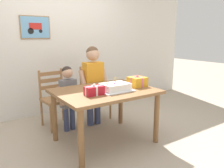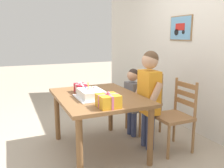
# 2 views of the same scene
# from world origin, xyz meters

# --- Properties ---
(ground_plane) EXTENTS (20.00, 20.00, 0.00)m
(ground_plane) POSITION_xyz_m (0.00, 0.00, 0.00)
(ground_plane) COLOR tan
(back_wall) EXTENTS (6.40, 0.11, 2.60)m
(back_wall) POSITION_xyz_m (-0.00, 1.63, 1.30)
(back_wall) COLOR silver
(back_wall) RESTS_ON ground
(dining_table) EXTENTS (1.30, 0.99, 0.74)m
(dining_table) POSITION_xyz_m (0.00, 0.00, 0.65)
(dining_table) COLOR brown
(dining_table) RESTS_ON ground
(birthday_cake) EXTENTS (0.44, 0.34, 0.19)m
(birthday_cake) POSITION_xyz_m (0.08, -0.12, 0.79)
(birthday_cake) COLOR silver
(birthday_cake) RESTS_ON dining_table
(gift_box_red_large) EXTENTS (0.23, 0.22, 0.17)m
(gift_box_red_large) POSITION_xyz_m (0.50, -0.07, 0.81)
(gift_box_red_large) COLOR gold
(gift_box_red_large) RESTS_ON dining_table
(gift_box_beside_cake) EXTENTS (0.24, 0.14, 0.15)m
(gift_box_beside_cake) POSITION_xyz_m (-0.25, -0.15, 0.80)
(gift_box_beside_cake) COLOR red
(gift_box_beside_cake) RESTS_ON dining_table
(chair_left) EXTENTS (0.45, 0.45, 0.92)m
(chair_left) POSITION_xyz_m (-0.36, 0.92, 0.47)
(chair_left) COLOR #996B42
(chair_left) RESTS_ON ground
(chair_right) EXTENTS (0.42, 0.42, 0.92)m
(chair_right) POSITION_xyz_m (0.36, 0.92, 0.47)
(chair_right) COLOR #996B42
(chair_right) RESTS_ON ground
(child_older) EXTENTS (0.47, 0.27, 1.29)m
(child_older) POSITION_xyz_m (0.18, 0.63, 0.79)
(child_older) COLOR #38426B
(child_older) RESTS_ON ground
(child_younger) EXTENTS (0.38, 0.22, 1.01)m
(child_younger) POSITION_xyz_m (-0.26, 0.63, 0.61)
(child_younger) COLOR #38426B
(child_younger) RESTS_ON ground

